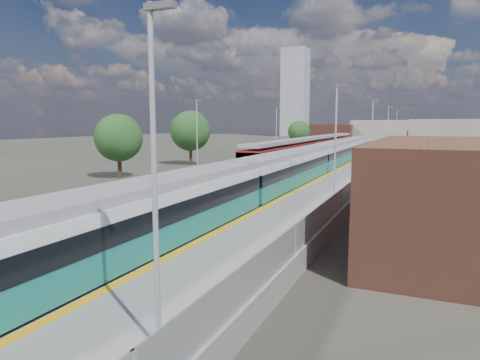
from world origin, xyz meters
The scene contains 11 objects.
ground centered at (0.00, 50.00, 0.00)m, with size 320.00×320.00×0.00m, color #47443A.
ballast_bed centered at (-2.25, 52.50, 0.03)m, with size 10.50×155.00×0.06m, color #565451.
tracks centered at (-1.65, 54.18, 0.11)m, with size 8.96×160.00×0.17m.
platform_right centered at (5.28, 52.49, 0.54)m, with size 4.70×155.00×8.52m.
platform_left centered at (-9.05, 52.49, 0.52)m, with size 4.30×155.00×8.52m.
buildings centered at (-18.12, 138.60, 10.70)m, with size 72.00×185.50×40.00m.
green_train centered at (1.50, 37.62, 2.18)m, with size 2.81×78.22×3.09m.
red_train centered at (-5.50, 65.87, 2.15)m, with size 2.88×58.46×3.64m.
tree_a centered at (-19.03, 32.23, 4.46)m, with size 5.23×5.23×7.09m.
tree_b centered at (-19.38, 48.48, 4.94)m, with size 5.79×5.79×7.85m.
tree_c centered at (-13.97, 86.78, 4.16)m, with size 4.88×4.88×6.62m.
Camera 1 is at (11.90, -5.60, 6.08)m, focal length 32.00 mm.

